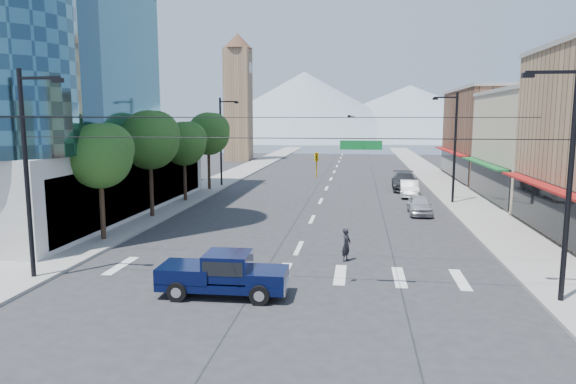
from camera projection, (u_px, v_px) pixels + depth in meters
name	position (u px, v px, depth m)	size (l,w,h in m)	color
ground	(282.00, 283.00, 21.86)	(160.00, 160.00, 0.00)	#28282B
sidewalk_left	(234.00, 175.00, 62.69)	(4.00, 120.00, 0.15)	gray
sidewalk_right	(435.00, 178.00, 59.44)	(4.00, 120.00, 0.15)	gray
shop_mid	(566.00, 148.00, 42.04)	(12.00, 14.00, 9.00)	tan
shop_far	(510.00, 136.00, 57.65)	(12.00, 18.00, 10.00)	brown
clock_tower	(238.00, 95.00, 83.35)	(4.80, 4.80, 20.40)	#8C6B4C
mountain_left	(304.00, 106.00, 169.37)	(80.00, 80.00, 22.00)	gray
mountain_right	(409.00, 112.00, 174.73)	(90.00, 90.00, 18.00)	gray
tree_near	(102.00, 154.00, 28.62)	(3.65, 3.64, 6.71)	black
tree_midnear	(152.00, 138.00, 35.40)	(4.09, 4.09, 7.52)	black
tree_midfar	(186.00, 142.00, 42.35)	(3.65, 3.64, 6.71)	black
tree_far	(210.00, 133.00, 49.12)	(4.09, 4.09, 7.52)	black
signal_rig	(283.00, 178.00, 20.19)	(21.80, 0.20, 9.00)	black
lamp_pole_nw	(222.00, 138.00, 52.01)	(2.00, 0.25, 9.00)	black
lamp_pole_ne	(453.00, 143.00, 41.28)	(2.00, 0.25, 9.00)	black
pickup_truck	(223.00, 273.00, 20.22)	(5.18, 2.08, 1.74)	#070D33
pedestrian	(346.00, 245.00, 25.13)	(0.60, 0.39, 1.63)	black
parked_car_near	(420.00, 205.00, 37.33)	(1.63, 4.04, 1.38)	#B0B0B5
parked_car_mid	(409.00, 189.00, 45.77)	(1.54, 4.40, 1.45)	white
parked_car_far	(404.00, 181.00, 49.98)	(2.38, 5.86, 1.70)	#303033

